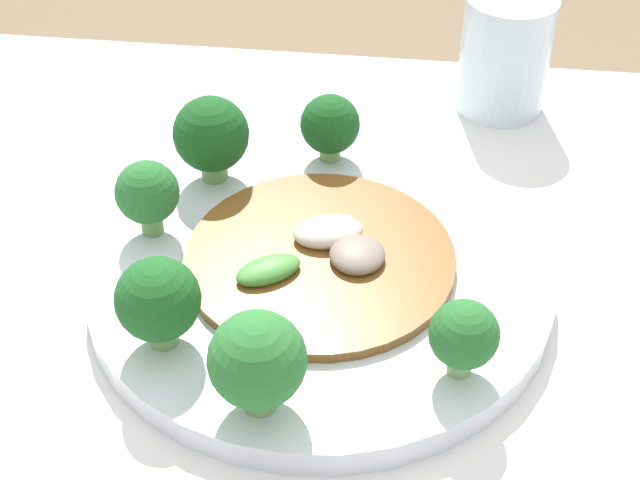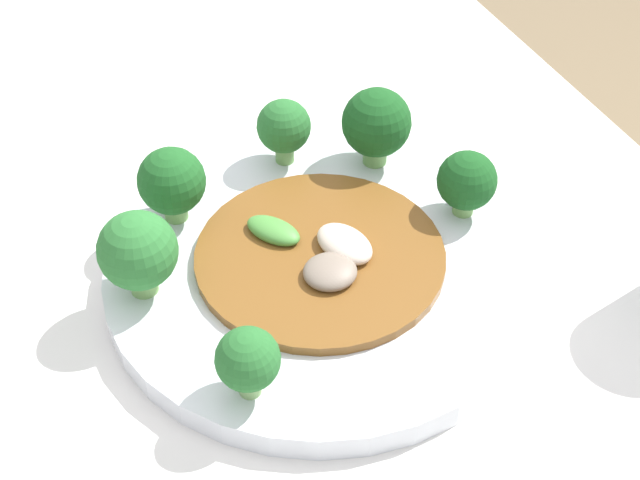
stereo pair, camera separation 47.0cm
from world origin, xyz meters
The scene contains 9 objects.
plate centered at (-0.01, 0.01, 0.73)m, with size 0.32×0.32×0.02m.
broccoli_west centered at (-0.13, 0.03, 0.78)m, with size 0.04×0.04×0.06m.
broccoli_southwest centered at (-0.10, -0.08, 0.78)m, with size 0.05×0.05×0.06m.
broccoli_southeast centered at (0.08, -0.08, 0.78)m, with size 0.04×0.04×0.05m.
broccoli_northwest centered at (-0.10, 0.10, 0.78)m, with size 0.06×0.06×0.07m.
broccoli_south centered at (-0.03, -0.12, 0.78)m, with size 0.06×0.06×0.07m.
broccoli_north centered at (-0.02, 0.13, 0.78)m, with size 0.05×0.05×0.05m.
stirfry_center centered at (-0.01, 0.01, 0.75)m, with size 0.18×0.18×0.02m.
drinking_glass centered at (0.12, 0.26, 0.78)m, with size 0.08×0.08×0.10m.
Camera 1 is at (0.05, -0.44, 1.15)m, focal length 50.00 mm.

